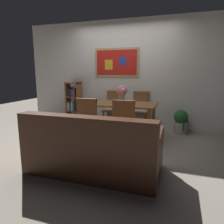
{
  "coord_description": "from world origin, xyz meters",
  "views": [
    {
      "loc": [
        1.34,
        -3.59,
        1.36
      ],
      "look_at": [
        0.17,
        -0.06,
        0.65
      ],
      "focal_mm": 33.41,
      "sensor_mm": 36.0,
      "label": 1
    }
  ],
  "objects_px": {
    "tv_remote": "(127,104)",
    "dining_chair_near_right": "(125,121)",
    "leather_couch": "(92,151)",
    "bookshelf": "(74,106)",
    "dining_chair_near_left": "(89,118)",
    "dining_chair_far_right": "(140,107)",
    "potted_ivy": "(181,122)",
    "dining_table": "(119,108)",
    "flower_vase": "(122,92)",
    "dining_chair_far_left": "(113,106)"
  },
  "relations": [
    {
      "from": "tv_remote",
      "to": "dining_chair_near_right",
      "type": "bearing_deg",
      "value": -78.15
    },
    {
      "from": "leather_couch",
      "to": "bookshelf",
      "type": "bearing_deg",
      "value": 123.42
    },
    {
      "from": "dining_chair_near_left",
      "to": "bookshelf",
      "type": "bearing_deg",
      "value": 127.71
    },
    {
      "from": "dining_chair_far_right",
      "to": "potted_ivy",
      "type": "xyz_separation_m",
      "value": [
        0.93,
        -0.04,
        -0.27
      ]
    },
    {
      "from": "dining_chair_near_right",
      "to": "potted_ivy",
      "type": "distance_m",
      "value": 1.72
    },
    {
      "from": "leather_couch",
      "to": "bookshelf",
      "type": "xyz_separation_m",
      "value": [
        -1.52,
        2.3,
        0.19
      ]
    },
    {
      "from": "dining_chair_far_right",
      "to": "potted_ivy",
      "type": "distance_m",
      "value": 0.97
    },
    {
      "from": "dining_chair_near_left",
      "to": "tv_remote",
      "type": "relative_size",
      "value": 5.62
    },
    {
      "from": "dining_table",
      "to": "dining_chair_near_right",
      "type": "distance_m",
      "value": 0.83
    },
    {
      "from": "bookshelf",
      "to": "flower_vase",
      "type": "relative_size",
      "value": 3.01
    },
    {
      "from": "dining_table",
      "to": "flower_vase",
      "type": "height_order",
      "value": "flower_vase"
    },
    {
      "from": "dining_table",
      "to": "tv_remote",
      "type": "bearing_deg",
      "value": -41.59
    },
    {
      "from": "flower_vase",
      "to": "tv_remote",
      "type": "distance_m",
      "value": 0.38
    },
    {
      "from": "dining_chair_far_left",
      "to": "flower_vase",
      "type": "relative_size",
      "value": 2.47
    },
    {
      "from": "dining_table",
      "to": "bookshelf",
      "type": "bearing_deg",
      "value": 155.35
    },
    {
      "from": "dining_chair_far_right",
      "to": "dining_chair_near_left",
      "type": "height_order",
      "value": "same"
    },
    {
      "from": "dining_chair_near_right",
      "to": "bookshelf",
      "type": "height_order",
      "value": "bookshelf"
    },
    {
      "from": "dining_table",
      "to": "dining_chair_near_right",
      "type": "xyz_separation_m",
      "value": [
        0.33,
        -0.75,
        -0.1
      ]
    },
    {
      "from": "leather_couch",
      "to": "flower_vase",
      "type": "relative_size",
      "value": 4.89
    },
    {
      "from": "dining_table",
      "to": "dining_chair_near_left",
      "type": "distance_m",
      "value": 0.8
    },
    {
      "from": "dining_table",
      "to": "flower_vase",
      "type": "xyz_separation_m",
      "value": [
        0.04,
        0.07,
        0.32
      ]
    },
    {
      "from": "dining_chair_near_right",
      "to": "dining_chair_far_left",
      "type": "xyz_separation_m",
      "value": [
        -0.69,
        1.47,
        0.0
      ]
    },
    {
      "from": "dining_chair_far_left",
      "to": "tv_remote",
      "type": "bearing_deg",
      "value": -57.91
    },
    {
      "from": "potted_ivy",
      "to": "dining_table",
      "type": "bearing_deg",
      "value": -151.54
    },
    {
      "from": "leather_couch",
      "to": "potted_ivy",
      "type": "distance_m",
      "value": 2.6
    },
    {
      "from": "dining_chair_far_right",
      "to": "tv_remote",
      "type": "distance_m",
      "value": 0.94
    },
    {
      "from": "leather_couch",
      "to": "potted_ivy",
      "type": "xyz_separation_m",
      "value": [
        1.14,
        2.34,
        -0.04
      ]
    },
    {
      "from": "dining_chair_far_left",
      "to": "dining_chair_near_left",
      "type": "bearing_deg",
      "value": -89.82
    },
    {
      "from": "dining_table",
      "to": "dining_chair_far_right",
      "type": "distance_m",
      "value": 0.79
    },
    {
      "from": "dining_table",
      "to": "tv_remote",
      "type": "distance_m",
      "value": 0.31
    },
    {
      "from": "bookshelf",
      "to": "dining_table",
      "type": "bearing_deg",
      "value": -24.65
    },
    {
      "from": "potted_ivy",
      "to": "dining_chair_far_right",
      "type": "bearing_deg",
      "value": 177.57
    },
    {
      "from": "leather_couch",
      "to": "flower_vase",
      "type": "bearing_deg",
      "value": 92.43
    },
    {
      "from": "dining_table",
      "to": "bookshelf",
      "type": "height_order",
      "value": "bookshelf"
    },
    {
      "from": "dining_chair_near_left",
      "to": "leather_couch",
      "type": "xyz_separation_m",
      "value": [
        0.47,
        -0.94,
        -0.23
      ]
    },
    {
      "from": "dining_chair_far_right",
      "to": "dining_chair_near_left",
      "type": "distance_m",
      "value": 1.59
    },
    {
      "from": "dining_chair_near_right",
      "to": "dining_chair_far_left",
      "type": "relative_size",
      "value": 1.0
    },
    {
      "from": "dining_table",
      "to": "leather_couch",
      "type": "distance_m",
      "value": 1.69
    },
    {
      "from": "flower_vase",
      "to": "bookshelf",
      "type": "bearing_deg",
      "value": 158.31
    },
    {
      "from": "bookshelf",
      "to": "dining_chair_far_right",
      "type": "bearing_deg",
      "value": 2.51
    },
    {
      "from": "potted_ivy",
      "to": "dining_chair_far_left",
      "type": "bearing_deg",
      "value": 178.57
    },
    {
      "from": "dining_table",
      "to": "dining_chair_far_left",
      "type": "relative_size",
      "value": 1.68
    },
    {
      "from": "potted_ivy",
      "to": "flower_vase",
      "type": "bearing_deg",
      "value": -153.28
    },
    {
      "from": "bookshelf",
      "to": "potted_ivy",
      "type": "distance_m",
      "value": 2.67
    },
    {
      "from": "dining_chair_far_right",
      "to": "dining_chair_far_left",
      "type": "distance_m",
      "value": 0.68
    },
    {
      "from": "dining_chair_near_right",
      "to": "tv_remote",
      "type": "xyz_separation_m",
      "value": [
        -0.12,
        0.56,
        0.2
      ]
    },
    {
      "from": "dining_chair_near_right",
      "to": "leather_couch",
      "type": "relative_size",
      "value": 0.51
    },
    {
      "from": "potted_ivy",
      "to": "flower_vase",
      "type": "height_order",
      "value": "flower_vase"
    },
    {
      "from": "dining_chair_near_right",
      "to": "dining_chair_far_right",
      "type": "relative_size",
      "value": 1.0
    },
    {
      "from": "potted_ivy",
      "to": "dining_chair_near_right",
      "type": "bearing_deg",
      "value": -122.77
    }
  ]
}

